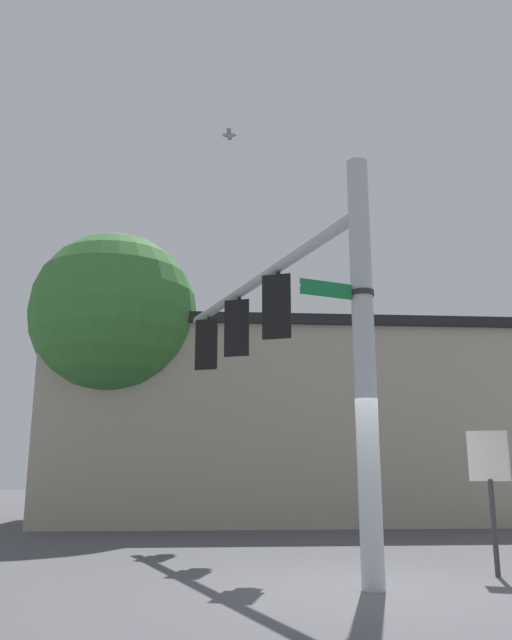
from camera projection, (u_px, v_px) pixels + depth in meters
ground_plane at (374, 591)px, 8.29m from camera, size 80.00×80.00×0.00m
signal_pole at (364, 360)px, 9.00m from camera, size 0.32×0.32×6.11m
mast_arm at (257, 281)px, 12.90m from camera, size 4.99×5.99×0.21m
traffic_light_nearest_pole at (279, 308)px, 11.83m from camera, size 0.54×0.49×1.31m
traffic_light_mid_inner at (239, 329)px, 13.57m from camera, size 0.54×0.49×1.31m
traffic_light_mid_outer at (209, 346)px, 15.31m from camera, size 0.54×0.49×1.31m
street_name_sign at (349, 292)px, 9.14m from camera, size 0.96×0.83×0.22m
bird_flying at (229, 135)px, 12.34m from camera, size 0.29×0.44×0.09m
storefront_building at (274, 427)px, 21.33m from camera, size 16.26×12.63×5.93m
tree_by_storefront at (114, 316)px, 18.73m from camera, size 4.87×4.87×8.42m
historical_marker at (490, 479)px, 9.72m from camera, size 0.60×0.08×2.13m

